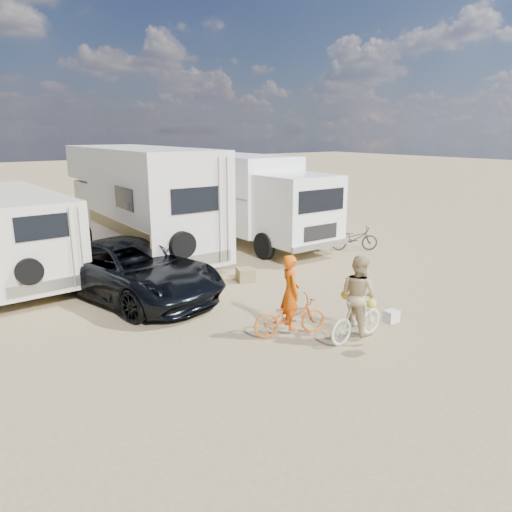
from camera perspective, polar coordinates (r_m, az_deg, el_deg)
ground at (r=11.75m, az=3.12°, el=-7.23°), size 140.00×140.00×0.00m
rv_main at (r=17.20m, az=-13.33°, el=5.99°), size 2.71×7.79×3.82m
rv_left at (r=15.93m, az=-26.69°, el=2.01°), size 2.60×6.55×2.65m
box_truck at (r=19.11m, az=-0.29°, el=6.59°), size 2.78×7.68×3.43m
dark_suv at (r=13.31m, az=-14.43°, el=-1.57°), size 3.91×5.98×1.53m
bike_man at (r=10.64m, az=4.03°, el=-7.12°), size 1.74×1.06×0.87m
bike_woman at (r=10.58m, az=11.83°, el=-7.33°), size 1.58×0.52×0.94m
rider_man at (r=10.50m, az=4.07°, el=-5.16°), size 0.56×0.69×1.64m
rider_woman at (r=10.45m, az=11.94°, el=-5.40°), size 0.68×0.86×1.69m
bike_parked at (r=18.45m, az=11.54°, el=2.05°), size 1.78×1.49×0.92m
cooler at (r=13.11m, az=-10.62°, el=-3.97°), size 0.73×0.64×0.49m
crate at (r=14.39m, az=-1.22°, el=-2.24°), size 0.63×0.63×0.40m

